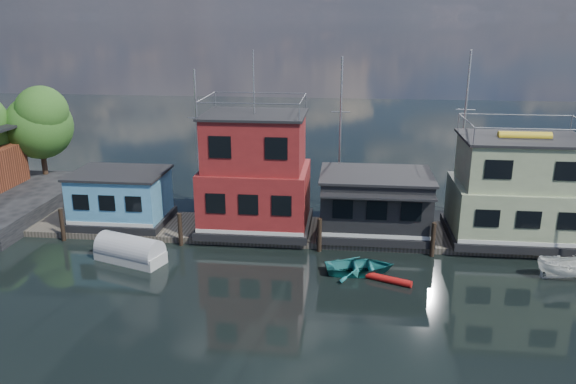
# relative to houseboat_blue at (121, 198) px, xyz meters

# --- Properties ---
(ground) EXTENTS (160.00, 160.00, 0.00)m
(ground) POSITION_rel_houseboat_blue_xyz_m (18.00, -12.00, -2.21)
(ground) COLOR black
(ground) RESTS_ON ground
(dock) EXTENTS (48.00, 5.00, 0.40)m
(dock) POSITION_rel_houseboat_blue_xyz_m (18.00, 0.00, -2.01)
(dock) COLOR #595147
(dock) RESTS_ON ground
(houseboat_blue) EXTENTS (6.40, 4.90, 3.66)m
(houseboat_blue) POSITION_rel_houseboat_blue_xyz_m (0.00, 0.00, 0.00)
(houseboat_blue) COLOR black
(houseboat_blue) RESTS_ON dock
(houseboat_red) EXTENTS (7.40, 5.90, 11.86)m
(houseboat_red) POSITION_rel_houseboat_blue_xyz_m (9.50, 0.00, 1.90)
(houseboat_red) COLOR black
(houseboat_red) RESTS_ON dock
(houseboat_dark) EXTENTS (7.40, 6.10, 4.06)m
(houseboat_dark) POSITION_rel_houseboat_blue_xyz_m (17.50, -0.02, 0.21)
(houseboat_dark) COLOR black
(houseboat_dark) RESTS_ON dock
(houseboat_green) EXTENTS (8.40, 5.90, 7.03)m
(houseboat_green) POSITION_rel_houseboat_blue_xyz_m (26.50, 0.00, 1.34)
(houseboat_green) COLOR black
(houseboat_green) RESTS_ON dock
(pilings) EXTENTS (42.28, 0.28, 2.20)m
(pilings) POSITION_rel_houseboat_blue_xyz_m (17.67, -2.80, -1.11)
(pilings) COLOR #2D2116
(pilings) RESTS_ON ground
(background_masts) EXTENTS (36.40, 0.16, 12.00)m
(background_masts) POSITION_rel_houseboat_blue_xyz_m (22.76, 6.00, 3.35)
(background_masts) COLOR silver
(background_masts) RESTS_ON ground
(tarp_runabout) EXTENTS (4.63, 3.01, 1.75)m
(tarp_runabout) POSITION_rel_houseboat_blue_xyz_m (2.67, -5.54, -1.55)
(tarp_runabout) COLOR beige
(tarp_runabout) RESTS_ON ground
(dinghy_teal) EXTENTS (4.42, 3.48, 0.83)m
(dinghy_teal) POSITION_rel_houseboat_blue_xyz_m (16.51, -5.73, -1.79)
(dinghy_teal) COLOR teal
(dinghy_teal) RESTS_ON ground
(motorboat) EXTENTS (3.73, 1.52, 1.42)m
(motorboat) POSITION_rel_houseboat_blue_xyz_m (28.27, -5.21, -1.49)
(motorboat) COLOR white
(motorboat) RESTS_ON ground
(red_kayak) EXTENTS (2.58, 1.35, 0.39)m
(red_kayak) POSITION_rel_houseboat_blue_xyz_m (18.10, -6.77, -2.01)
(red_kayak) COLOR red
(red_kayak) RESTS_ON ground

